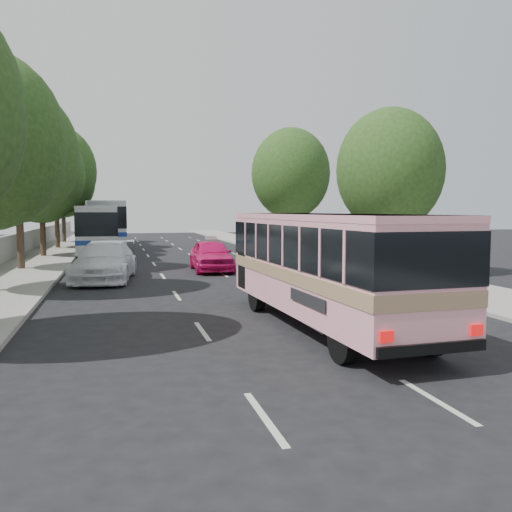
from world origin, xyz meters
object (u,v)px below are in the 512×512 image
object	(u,v)px
pink_bus	(325,257)
tour_coach_front	(94,226)
pink_taxi	(211,255)
white_pickup	(105,261)
tour_coach_rear	(102,220)

from	to	relation	value
pink_bus	tour_coach_front	xyz separation A→B (m)	(-6.72, 25.11, 0.15)
tour_coach_front	pink_taxi	bearing A→B (deg)	-64.49
pink_taxi	white_pickup	distance (m)	5.79
pink_bus	pink_taxi	world-z (taller)	pink_bus
pink_taxi	tour_coach_rear	world-z (taller)	tour_coach_rear
tour_coach_front	white_pickup	bearing A→B (deg)	-89.56
pink_bus	tour_coach_front	world-z (taller)	tour_coach_front
tour_coach_front	tour_coach_rear	size ratio (longest dim) A/B	0.88
tour_coach_rear	white_pickup	bearing A→B (deg)	-92.69
pink_taxi	tour_coach_rear	size ratio (longest dim) A/B	0.37
pink_taxi	white_pickup	size ratio (longest dim) A/B	0.80
tour_coach_front	pink_bus	bearing A→B (deg)	-78.45
tour_coach_front	tour_coach_rear	distance (m)	7.87
pink_bus	tour_coach_front	distance (m)	26.00
white_pickup	tour_coach_front	world-z (taller)	tour_coach_front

